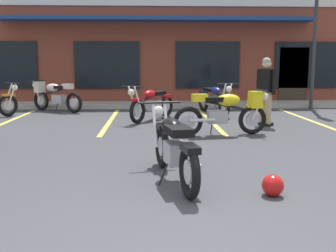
# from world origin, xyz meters

# --- Properties ---
(ground_plane) EXTENTS (80.00, 80.00, 0.00)m
(ground_plane) POSITION_xyz_m (0.00, 3.65, 0.00)
(ground_plane) COLOR #3D3D42
(sidewalk_kerb) EXTENTS (22.00, 1.80, 0.14)m
(sidewalk_kerb) POSITION_xyz_m (0.00, 11.26, 0.07)
(sidewalk_kerb) COLOR #A8A59E
(sidewalk_kerb) RESTS_ON ground_plane
(brick_storefront_building) EXTENTS (18.40, 7.18, 3.85)m
(brick_storefront_building) POSITION_xyz_m (0.00, 14.92, 1.93)
(brick_storefront_building) COLOR brown
(brick_storefront_building) RESTS_ON ground_plane
(painted_stall_lines) EXTENTS (13.62, 4.80, 0.01)m
(painted_stall_lines) POSITION_xyz_m (0.00, 7.66, 0.00)
(painted_stall_lines) COLOR #DBCC4C
(painted_stall_lines) RESTS_ON ground_plane
(motorcycle_foreground_classic) EXTENTS (0.81, 2.09, 0.98)m
(motorcycle_foreground_classic) POSITION_xyz_m (0.04, 2.09, 0.46)
(motorcycle_foreground_classic) COLOR black
(motorcycle_foreground_classic) RESTS_ON ground_plane
(motorcycle_black_cruiser) EXTENTS (1.39, 1.85, 0.98)m
(motorcycle_black_cruiser) POSITION_xyz_m (-0.22, 7.71, 0.46)
(motorcycle_black_cruiser) COLOR black
(motorcycle_black_cruiser) RESTS_ON ground_plane
(motorcycle_silver_naked) EXTENTS (1.85, 1.38, 0.98)m
(motorcycle_silver_naked) POSITION_xyz_m (-3.33, 9.81, 0.53)
(motorcycle_silver_naked) COLOR black
(motorcycle_silver_naked) RESTS_ON ground_plane
(motorcycle_blue_standard) EXTENTS (2.10, 0.73, 0.98)m
(motorcycle_blue_standard) POSITION_xyz_m (1.36, 5.41, 0.53)
(motorcycle_blue_standard) COLOR black
(motorcycle_blue_standard) RESTS_ON ground_plane
(motorcycle_orange_scrambler) EXTENTS (0.96, 2.05, 0.98)m
(motorcycle_orange_scrambler) POSITION_xyz_m (1.65, 8.98, 0.46)
(motorcycle_orange_scrambler) COLOR black
(motorcycle_orange_scrambler) RESTS_ON ground_plane
(person_in_black_shirt) EXTENTS (0.41, 0.56, 1.68)m
(person_in_black_shirt) POSITION_xyz_m (2.57, 6.66, 0.95)
(person_in_black_shirt) COLOR black
(person_in_black_shirt) RESTS_ON ground_plane
(helmet_on_pavement) EXTENTS (0.26, 0.26, 0.26)m
(helmet_on_pavement) POSITION_xyz_m (1.18, 1.42, 0.13)
(helmet_on_pavement) COLOR #B71414
(helmet_on_pavement) RESTS_ON ground_plane
(parking_lot_lamp_post) EXTENTS (0.24, 0.76, 5.03)m
(parking_lot_lamp_post) POSITION_xyz_m (5.14, 10.05, 3.25)
(parking_lot_lamp_post) COLOR #2D2D33
(parking_lot_lamp_post) RESTS_ON ground_plane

